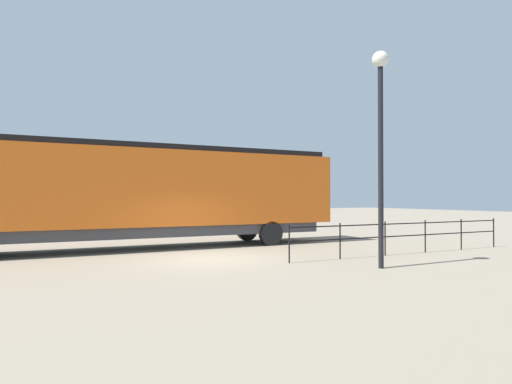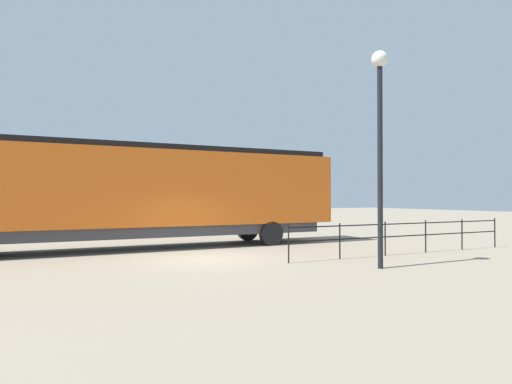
# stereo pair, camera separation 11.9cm
# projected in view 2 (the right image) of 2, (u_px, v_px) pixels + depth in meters

# --- Properties ---
(ground_plane) EXTENTS (120.00, 120.00, 0.00)m
(ground_plane) POSITION_uv_depth(u_px,v_px,m) (207.00, 259.00, 15.29)
(ground_plane) COLOR gray
(locomotive) EXTENTS (2.84, 17.82, 4.39)m
(locomotive) POSITION_uv_depth(u_px,v_px,m) (151.00, 191.00, 18.52)
(locomotive) COLOR orange
(locomotive) RESTS_ON ground_plane
(lamp_post) EXTENTS (0.51, 0.51, 6.71)m
(lamp_post) POSITION_uv_depth(u_px,v_px,m) (380.00, 118.00, 13.31)
(lamp_post) COLOR black
(lamp_post) RESTS_ON ground_plane
(platform_fence) EXTENTS (0.05, 10.51, 1.28)m
(platform_fence) POSITION_uv_depth(u_px,v_px,m) (406.00, 233.00, 16.62)
(platform_fence) COLOR black
(platform_fence) RESTS_ON ground_plane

